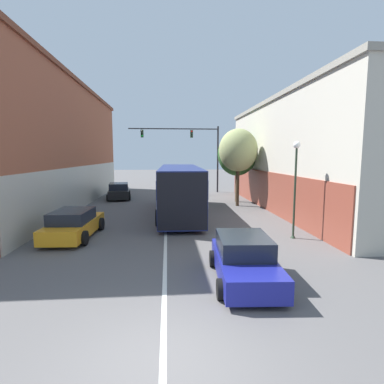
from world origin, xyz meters
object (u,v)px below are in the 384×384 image
object	(u,v)px
hatchback_foreground	(244,260)
street_tree_far	(237,154)
parked_car_left_near	(119,191)
traffic_signal_gantry	(192,144)
street_lamp	(295,180)
bus	(180,188)
parked_car_left_mid	(74,224)
street_tree_near	(238,150)

from	to	relation	value
hatchback_foreground	street_tree_far	bearing A→B (deg)	-8.81
hatchback_foreground	parked_car_left_near	size ratio (longest dim) A/B	0.91
traffic_signal_gantry	street_lamp	world-z (taller)	traffic_signal_gantry
parked_car_left_near	street_tree_far	size ratio (longest dim) A/B	0.76
traffic_signal_gantry	parked_car_left_near	bearing A→B (deg)	-149.49
bus	parked_car_left_mid	size ratio (longest dim) A/B	2.48
parked_car_left_near	traffic_signal_gantry	xyz separation A→B (m)	(7.21, 4.25, 4.52)
parked_car_left_mid	traffic_signal_gantry	world-z (taller)	traffic_signal_gantry
parked_car_left_near	bus	bearing A→B (deg)	-153.19
traffic_signal_gantry	street_lamp	size ratio (longest dim) A/B	2.06
bus	parked_car_left_near	bearing A→B (deg)	35.46
traffic_signal_gantry	street_tree_far	size ratio (longest dim) A/B	1.61
hatchback_foreground	street_tree_near	distance (m)	15.02
parked_car_left_near	traffic_signal_gantry	size ratio (longest dim) A/B	0.47
parked_car_left_mid	street_lamp	size ratio (longest dim) A/B	0.98
street_tree_far	traffic_signal_gantry	bearing A→B (deg)	115.72
bus	street_lamp	bearing A→B (deg)	-139.87
bus	parked_car_left_near	size ratio (longest dim) A/B	2.52
bus	street_tree_far	bearing A→B (deg)	-43.67
bus	street_lamp	world-z (taller)	street_lamp
hatchback_foreground	street_tree_far	xyz separation A→B (m)	(3.55, 16.34, 3.45)
parked_car_left_mid	traffic_signal_gantry	distance (m)	19.60
parked_car_left_near	street_tree_near	bearing A→B (deg)	-122.94
street_tree_far	parked_car_left_near	bearing A→B (deg)	165.81
hatchback_foreground	street_lamp	size ratio (longest dim) A/B	0.88
street_tree_near	street_lamp	bearing A→B (deg)	-86.86
bus	street_tree_far	xyz separation A→B (m)	(5.16, 5.20, 2.29)
traffic_signal_gantry	bus	bearing A→B (deg)	-98.61
parked_car_left_near	street_tree_far	world-z (taller)	street_tree_far
street_lamp	street_tree_far	bearing A→B (deg)	90.47
parked_car_left_near	parked_car_left_mid	distance (m)	13.38
hatchback_foreground	parked_car_left_near	bearing A→B (deg)	23.64
street_lamp	parked_car_left_mid	bearing A→B (deg)	174.75
parked_car_left_mid	traffic_signal_gantry	size ratio (longest dim) A/B	0.48
parked_car_left_mid	street_lamp	distance (m)	10.97
parked_car_left_mid	street_tree_far	world-z (taller)	street_tree_far
street_tree_far	street_tree_near	bearing A→B (deg)	-101.33
hatchback_foreground	street_lamp	xyz separation A→B (m)	(3.65, 4.64, 2.19)
traffic_signal_gantry	street_tree_near	bearing A→B (deg)	-72.23
hatchback_foreground	traffic_signal_gantry	size ratio (longest dim) A/B	0.43
street_tree_near	street_tree_far	distance (m)	2.20
bus	parked_car_left_mid	bearing A→B (deg)	136.47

